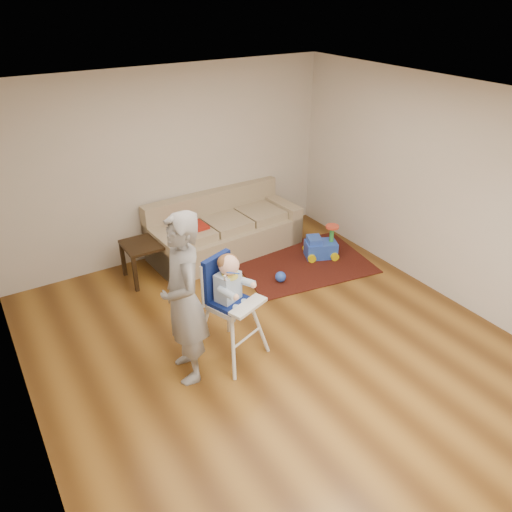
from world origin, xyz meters
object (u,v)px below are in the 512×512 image
sofa (225,226)px  adult (184,300)px  side_table (146,261)px  toy_ball (281,277)px  ride_on_toy (321,241)px  high_chair (230,309)px

sofa → adult: size_ratio=1.26×
side_table → adult: bearing=-99.0°
sofa → toy_ball: 1.25m
sofa → ride_on_toy: sofa is taller
ride_on_toy → adult: adult is taller
side_table → adult: size_ratio=0.30×
toy_ball → adult: 2.23m
adult → high_chair: bearing=101.3°
sofa → side_table: (-1.30, -0.10, -0.16)m
side_table → ride_on_toy: (2.42, -0.80, -0.01)m
ride_on_toy → toy_ball: ride_on_toy is taller
side_table → high_chair: (0.20, -2.03, 0.33)m
sofa → ride_on_toy: 1.45m
adult → toy_ball: bearing=127.2°
sofa → high_chair: high_chair is taller
sofa → ride_on_toy: (1.12, -0.90, -0.17)m
ride_on_toy → high_chair: high_chair is taller
toy_ball → adult: size_ratio=0.08×
ride_on_toy → high_chair: 2.56m
sofa → adult: bearing=-130.6°
sofa → side_table: 1.31m
ride_on_toy → adult: size_ratio=0.27×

